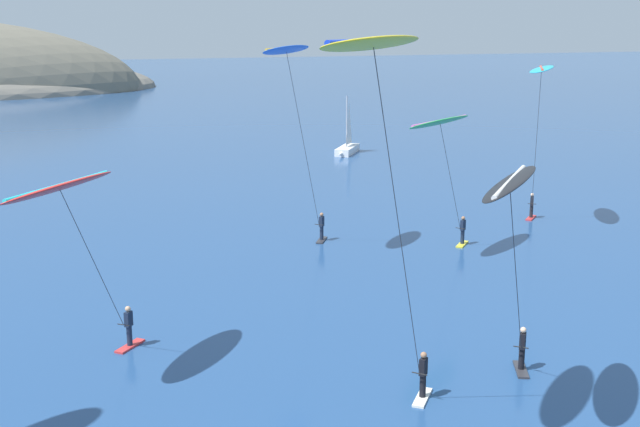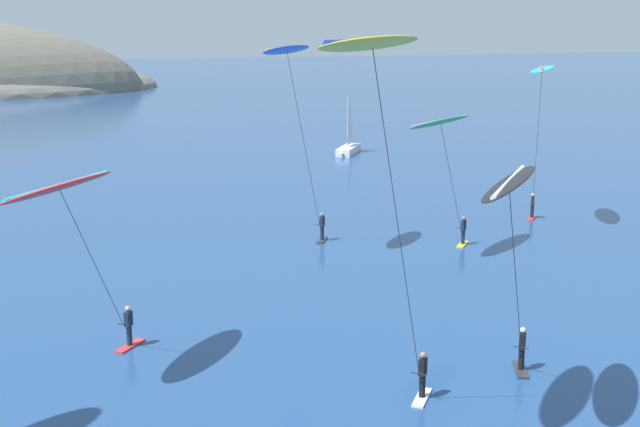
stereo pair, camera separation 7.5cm
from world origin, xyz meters
TOP-DOWN VIEW (x-y plane):
  - sailboat_near at (20.41, 68.66)m, footprint 4.40×5.30m
  - kitesurfer_yellow at (-1.65, 16.20)m, footprint 6.60×5.88m
  - kitesurfer_black at (2.80, 16.21)m, footprint 6.34×6.73m
  - kitesurfer_cyan at (19.38, 37.18)m, footprint 4.31×5.34m
  - kitesurfer_blue at (3.17, 36.70)m, footprint 5.74×5.51m
  - kitesurfer_red at (-9.28, 24.73)m, footprint 5.44×5.84m
  - kitesurfer_green at (10.68, 33.78)m, footprint 6.35×4.53m

SIDE VIEW (x-z plane):
  - sailboat_near at x=20.41m, z-range -2.21..3.49m
  - kitesurfer_red at x=-9.28m, z-range 2.92..10.43m
  - kitesurfer_green at x=10.68m, z-range 3.05..10.84m
  - kitesurfer_black at x=2.80m, z-range 3.20..11.58m
  - kitesurfer_cyan at x=19.38m, z-range 3.99..14.15m
  - kitesurfer_blue at x=3.17m, z-range 4.40..15.94m
  - kitesurfer_yellow at x=-1.65m, z-range 4.95..17.23m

